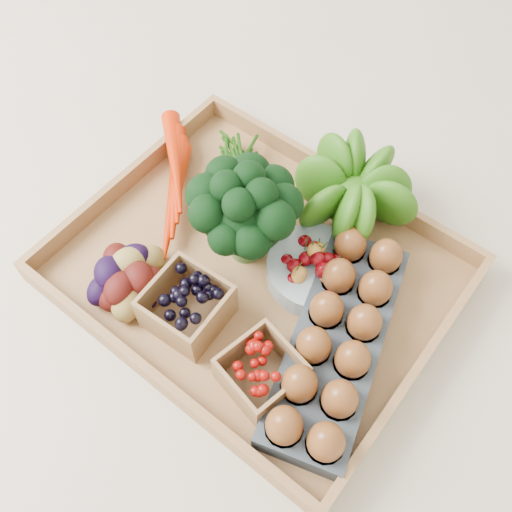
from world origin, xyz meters
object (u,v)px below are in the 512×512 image
Objects in this scene: cherry_bowl at (315,270)px; egg_carton at (336,344)px; broccoli at (245,228)px; tray at (256,274)px.

cherry_bowl is 0.12m from egg_carton.
broccoli reaches higher than egg_carton.
broccoli reaches higher than cherry_bowl.
broccoli is 0.12m from cherry_bowl.
broccoli is 0.48× the size of egg_carton.
cherry_bowl is at bearing 32.65° from tray.
egg_carton is at bearing -14.13° from broccoli.
egg_carton is (0.09, -0.08, 0.00)m from cherry_bowl.
broccoli is 1.11× the size of cherry_bowl.
cherry_bowl is at bearing 14.13° from broccoli.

